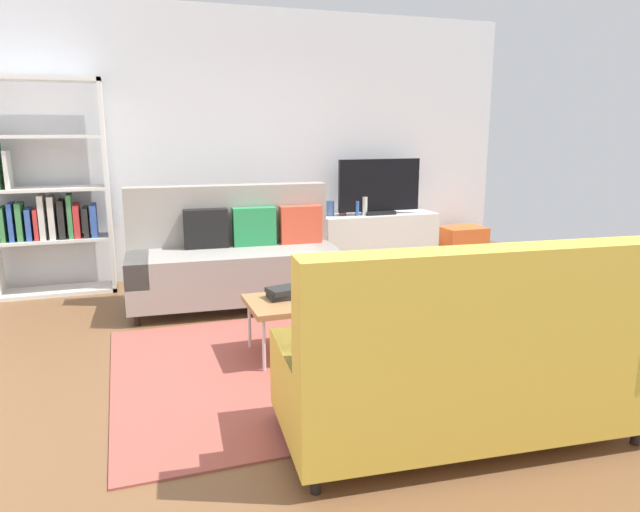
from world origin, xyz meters
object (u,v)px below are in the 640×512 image
Objects in this scene: vase_0 at (330,208)px; vase_1 at (342,209)px; bottle_0 at (357,208)px; bottle_1 at (365,206)px; storage_trunk at (462,245)px; table_book_0 at (285,295)px; bookshelf at (48,197)px; potted_plant at (339,275)px; coffee_table at (323,301)px; tv_console at (377,241)px; couch_green at (462,361)px; couch_beige at (234,257)px; tv at (379,188)px.

vase_0 reaches higher than vase_1.
bottle_1 reaches higher than bottle_0.
table_book_0 is (-2.87, -2.15, 0.22)m from storage_trunk.
bookshelf reaches higher than vase_0.
potted_plant is 1.40× the size of bottle_1.
coffee_table is 0.52× the size of bookshelf.
coffee_table is 2.58m from vase_0.
tv_console is 8.21× the size of vase_0.
couch_green is at bearing -122.47° from storage_trunk.
bookshelf is at bearing -179.44° from vase_1.
bookshelf reaches higher than couch_beige.
tv reaches higher than couch_green.
vase_0 is at bearing 85.23° from couch_green.
bottle_1 is at bearing -149.35° from couch_beige.
storage_trunk is 1.47m from bottle_0.
vase_0 is 1.18× the size of vase_1.
potted_plant is at bearing -111.66° from vase_1.
tv is 3.33× the size of potted_plant.
vase_0 is (-0.58, 0.07, -0.23)m from tv.
vase_0 is 1.00× the size of bottle_0.
bottle_0 is at bearing -148.00° from couch_beige.
table_book_0 is 2.74m from bottle_1.
potted_plant is at bearing 101.50° from couch_green.
potted_plant is (-1.39, -2.34, -0.37)m from tv.
storage_trunk is 3.05× the size of vase_0.
vase_0 is at bearing 167.04° from bottle_1.
tv_console is (1.89, 0.91, -0.13)m from couch_beige.
bookshelf reaches higher than couch_green.
bottle_1 is at bearing -12.96° from vase_0.
couch_green is (0.66, -2.84, -0.01)m from couch_beige.
vase_0 is at bearing 174.90° from storage_trunk.
couch_beige reaches higher than bottle_1.
storage_trunk is (1.10, -0.08, -0.73)m from tv.
potted_plant is at bearing 112.37° from couch_beige.
storage_trunk is at bearing 40.66° from coffee_table.
bookshelf is at bearing 179.35° from tv.
tv is at bearing 51.67° from table_book_0.
vase_0 is (1.19, 2.30, 0.29)m from table_book_0.
bookshelf is 9.78× the size of bottle_1.
coffee_table is at bearing -117.98° from bottle_0.
couch_green is 1.60m from table_book_0.
couch_beige is 1.54m from potted_plant.
bottle_0 is (1.22, 2.29, 0.33)m from coffee_table.
couch_beige is 2.10m from tv_console.
storage_trunk is 3.59× the size of vase_1.
bookshelf is 4.69m from storage_trunk.
potted_plant is (-2.49, -2.26, 0.36)m from storage_trunk.
vase_0 is 0.79× the size of bottle_1.
table_book_0 is (-1.77, -2.25, 0.12)m from tv_console.
bottle_0 is at bearing 64.57° from potted_plant.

